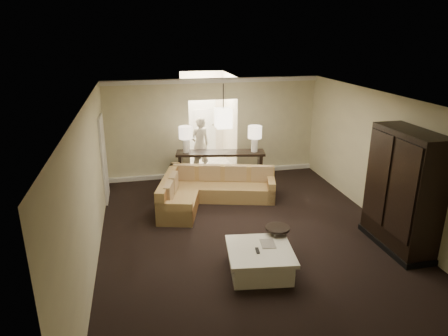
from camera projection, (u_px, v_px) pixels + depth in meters
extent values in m
plane|color=black|center=(252.00, 239.00, 8.11)|extent=(8.00, 8.00, 0.00)
cube|color=#BFB790|center=(214.00, 128.00, 11.35)|extent=(6.00, 0.04, 2.80)
cube|color=#BFB790|center=(368.00, 308.00, 3.96)|extent=(6.00, 0.04, 2.80)
cube|color=#BFB790|center=(90.00, 187.00, 7.04)|extent=(0.04, 8.00, 2.80)
cube|color=#BFB790|center=(392.00, 164.00, 8.27)|extent=(0.04, 8.00, 2.80)
cube|color=silver|center=(255.00, 102.00, 7.20)|extent=(6.00, 8.00, 0.02)
cube|color=silver|center=(213.00, 81.00, 10.87)|extent=(6.00, 0.10, 0.12)
cube|color=silver|center=(214.00, 173.00, 11.74)|extent=(6.00, 0.10, 0.12)
cube|color=silver|center=(104.00, 159.00, 9.75)|extent=(0.05, 0.90, 2.10)
cube|color=beige|center=(208.00, 164.00, 12.73)|extent=(1.40, 2.00, 0.01)
cube|color=beige|center=(185.00, 122.00, 12.13)|extent=(0.04, 2.00, 2.80)
cube|color=beige|center=(229.00, 120.00, 12.41)|extent=(0.04, 2.00, 2.80)
cube|color=beige|center=(202.00, 114.00, 13.19)|extent=(1.40, 0.04, 2.80)
cube|color=silver|center=(202.00, 125.00, 13.28)|extent=(0.90, 0.05, 2.10)
cube|color=brown|center=(221.00, 191.00, 10.05)|extent=(2.77, 1.47, 0.37)
cube|color=brown|center=(178.00, 207.00, 9.13)|extent=(1.09, 1.40, 0.37)
cube|color=brown|center=(222.00, 173.00, 10.20)|extent=(2.61, 0.91, 0.41)
cube|color=brown|center=(169.00, 184.00, 9.44)|extent=(0.77, 2.10, 0.41)
cube|color=brown|center=(271.00, 189.00, 9.96)|extent=(0.38, 0.81, 0.55)
cube|color=brown|center=(174.00, 214.00, 8.60)|extent=(0.81, 0.38, 0.55)
cube|color=#A17C55|center=(184.00, 172.00, 10.20)|extent=(0.57, 0.28, 0.41)
cube|color=#A17C55|center=(210.00, 173.00, 10.16)|extent=(0.57, 0.28, 0.41)
cube|color=#A17C55|center=(236.00, 173.00, 10.13)|extent=(0.57, 0.28, 0.41)
cube|color=#A17C55|center=(262.00, 173.00, 10.10)|extent=(0.57, 0.28, 0.41)
cube|color=#A17C55|center=(174.00, 182.00, 9.51)|extent=(0.28, 0.55, 0.41)
cube|color=#A17C55|center=(169.00, 192.00, 8.92)|extent=(0.28, 0.55, 0.41)
cube|color=silver|center=(260.00, 262.00, 6.96)|extent=(1.13, 1.13, 0.38)
cube|color=silver|center=(260.00, 251.00, 6.89)|extent=(1.25, 1.25, 0.07)
cube|color=black|center=(257.00, 250.00, 6.82)|extent=(0.08, 0.18, 0.02)
cube|color=beige|center=(268.00, 244.00, 7.05)|extent=(0.29, 0.36, 0.01)
cube|color=black|center=(220.00, 153.00, 10.78)|extent=(2.44, 0.97, 0.06)
cube|color=black|center=(181.00, 169.00, 10.90)|extent=(0.18, 0.49, 0.87)
cube|color=black|center=(260.00, 168.00, 10.96)|extent=(0.18, 0.49, 0.87)
cube|color=black|center=(221.00, 179.00, 11.03)|extent=(2.33, 0.90, 0.04)
cube|color=black|center=(404.00, 191.00, 7.50)|extent=(0.64, 1.56, 2.33)
cube|color=black|center=(403.00, 192.00, 7.01)|extent=(0.03, 0.69, 1.78)
cube|color=black|center=(377.00, 177.00, 7.73)|extent=(0.03, 0.69, 1.78)
cube|color=black|center=(396.00, 243.00, 7.86)|extent=(0.69, 1.62, 0.11)
cylinder|color=black|center=(278.00, 228.00, 7.40)|extent=(0.45, 0.45, 0.04)
torus|color=silver|center=(277.00, 249.00, 7.55)|extent=(0.38, 0.38, 0.02)
cylinder|color=silver|center=(286.00, 241.00, 7.52)|extent=(0.02, 0.02, 0.54)
cylinder|color=silver|center=(270.00, 238.00, 7.63)|extent=(0.02, 0.02, 0.54)
cylinder|color=silver|center=(274.00, 246.00, 7.34)|extent=(0.02, 0.02, 0.54)
cylinder|color=white|center=(186.00, 145.00, 10.68)|extent=(0.17, 0.17, 0.38)
cylinder|color=beige|center=(186.00, 133.00, 10.57)|extent=(0.37, 0.37, 0.32)
cylinder|color=white|center=(255.00, 145.00, 10.74)|extent=(0.17, 0.17, 0.38)
cylinder|color=beige|center=(255.00, 132.00, 10.62)|extent=(0.37, 0.37, 0.32)
cylinder|color=black|center=(223.00, 96.00, 9.79)|extent=(0.02, 0.02, 0.60)
cube|color=#F9E7C2|center=(223.00, 118.00, 9.97)|extent=(0.38, 0.38, 0.48)
imported|color=beige|center=(200.00, 142.00, 11.71)|extent=(0.77, 0.62, 1.84)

